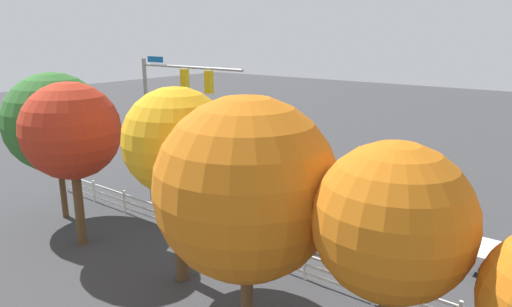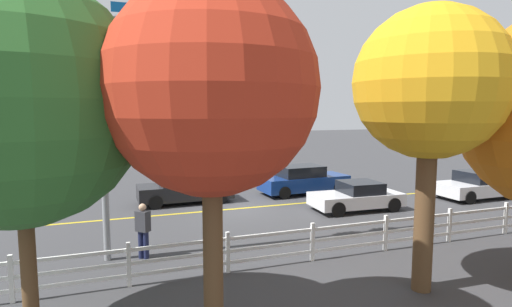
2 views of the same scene
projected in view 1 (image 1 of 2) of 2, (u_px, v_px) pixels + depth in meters
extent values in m
plane|color=#38383A|center=(283.00, 196.00, 24.96)|extent=(120.00, 120.00, 0.00)
cube|color=gold|center=(350.00, 213.00, 22.59)|extent=(28.00, 0.16, 0.01)
cylinder|color=gray|center=(148.00, 131.00, 23.59)|extent=(0.20, 0.20, 7.39)
cylinder|color=gray|center=(189.00, 67.00, 20.85)|extent=(6.35, 0.12, 0.12)
cube|color=#0C59B2|center=(155.00, 59.00, 22.11)|extent=(1.10, 0.03, 0.28)
cube|color=gold|center=(185.00, 80.00, 21.18)|extent=(0.32, 0.28, 1.00)
sphere|color=red|center=(187.00, 73.00, 21.21)|extent=(0.17, 0.17, 0.17)
sphere|color=orange|center=(187.00, 80.00, 21.30)|extent=(0.17, 0.17, 0.17)
sphere|color=#148C19|center=(187.00, 87.00, 21.38)|extent=(0.17, 0.17, 0.17)
cube|color=gold|center=(209.00, 82.00, 20.27)|extent=(0.32, 0.28, 1.00)
sphere|color=red|center=(211.00, 75.00, 20.31)|extent=(0.17, 0.17, 0.17)
sphere|color=orange|center=(211.00, 82.00, 20.39)|extent=(0.17, 0.17, 0.17)
sphere|color=#148C19|center=(211.00, 89.00, 20.47)|extent=(0.17, 0.17, 0.17)
cube|color=black|center=(277.00, 171.00, 27.43)|extent=(4.47, 1.86, 0.70)
cube|color=black|center=(274.00, 161.00, 27.40)|extent=(1.88, 1.63, 0.53)
cylinder|color=black|center=(305.00, 176.00, 27.27)|extent=(0.64, 0.23, 0.64)
cylinder|color=black|center=(291.00, 184.00, 25.98)|extent=(0.64, 0.23, 0.64)
cylinder|color=black|center=(264.00, 168.00, 29.01)|extent=(0.64, 0.23, 0.64)
cylinder|color=black|center=(249.00, 174.00, 27.72)|extent=(0.64, 0.23, 0.64)
cylinder|color=black|center=(488.00, 272.00, 16.30)|extent=(0.64, 0.22, 0.64)
cylinder|color=black|center=(499.00, 254.00, 17.68)|extent=(0.64, 0.22, 0.64)
cube|color=silver|center=(353.00, 221.00, 20.31)|extent=(4.08, 1.97, 0.55)
cube|color=black|center=(358.00, 211.00, 20.05)|extent=(1.71, 1.70, 0.50)
cylinder|color=black|center=(317.00, 223.00, 20.57)|extent=(0.65, 0.25, 0.64)
cylinder|color=black|center=(336.00, 212.00, 21.83)|extent=(0.65, 0.25, 0.64)
cylinder|color=black|center=(373.00, 240.00, 18.88)|extent=(0.65, 0.25, 0.64)
cylinder|color=black|center=(390.00, 227.00, 20.13)|extent=(0.65, 0.25, 0.64)
cube|color=navy|center=(378.00, 193.00, 23.72)|extent=(4.84, 2.13, 0.72)
cube|color=black|center=(374.00, 180.00, 23.68)|extent=(2.38, 1.80, 0.56)
cylinder|color=black|center=(414.00, 199.00, 23.60)|extent=(0.65, 0.26, 0.64)
cylinder|color=black|center=(403.00, 209.00, 22.22)|extent=(0.65, 0.26, 0.64)
cylinder|color=black|center=(355.00, 187.00, 25.35)|extent=(0.65, 0.26, 0.64)
cylinder|color=black|center=(342.00, 196.00, 23.97)|extent=(0.65, 0.26, 0.64)
cylinder|color=#191E3F|center=(161.00, 196.00, 23.71)|extent=(0.16, 0.16, 0.85)
cylinder|color=#191E3F|center=(161.00, 197.00, 23.52)|extent=(0.16, 0.16, 0.85)
cube|color=#333338|center=(160.00, 183.00, 23.43)|extent=(0.47, 0.47, 0.62)
sphere|color=tan|center=(160.00, 175.00, 23.32)|extent=(0.22, 0.22, 0.22)
cube|color=white|center=(374.00, 289.00, 14.76)|extent=(0.10, 0.10, 1.15)
cube|color=white|center=(306.00, 265.00, 16.29)|extent=(0.10, 0.10, 1.15)
cube|color=white|center=(249.00, 245.00, 17.83)|extent=(0.10, 0.10, 1.15)
cube|color=white|center=(201.00, 228.00, 19.37)|extent=(0.10, 0.10, 1.15)
cube|color=white|center=(160.00, 214.00, 20.90)|extent=(0.10, 0.10, 1.15)
cube|color=white|center=(125.00, 202.00, 22.44)|extent=(0.10, 0.10, 1.15)
cube|color=white|center=(94.00, 191.00, 23.97)|extent=(0.10, 0.10, 1.15)
cube|color=white|center=(67.00, 182.00, 25.51)|extent=(0.10, 0.10, 1.15)
cube|color=white|center=(249.00, 236.00, 17.73)|extent=(26.00, 0.06, 0.09)
cube|color=white|center=(249.00, 245.00, 17.82)|extent=(26.00, 0.06, 0.09)
cube|color=white|center=(249.00, 252.00, 17.90)|extent=(26.00, 0.06, 0.09)
cylinder|color=brown|center=(79.00, 206.00, 18.84)|extent=(0.37, 0.37, 3.40)
sphere|color=#B22D19|center=(71.00, 131.00, 18.04)|extent=(3.89, 3.89, 3.89)
cylinder|color=brown|center=(247.00, 290.00, 13.45)|extent=(0.37, 0.37, 2.49)
sphere|color=#C66614|center=(246.00, 188.00, 12.64)|extent=(5.18, 5.18, 5.18)
cylinder|color=brown|center=(181.00, 231.00, 16.03)|extent=(0.47, 0.47, 3.75)
sphere|color=gold|center=(176.00, 141.00, 15.21)|extent=(3.63, 3.63, 3.63)
cylinder|color=brown|center=(63.00, 188.00, 21.71)|extent=(0.28, 0.28, 2.92)
sphere|color=#2D6628|center=(55.00, 122.00, 20.90)|extent=(4.58, 4.58, 4.58)
sphere|color=#C66614|center=(392.00, 221.00, 10.58)|extent=(3.79, 3.79, 3.79)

